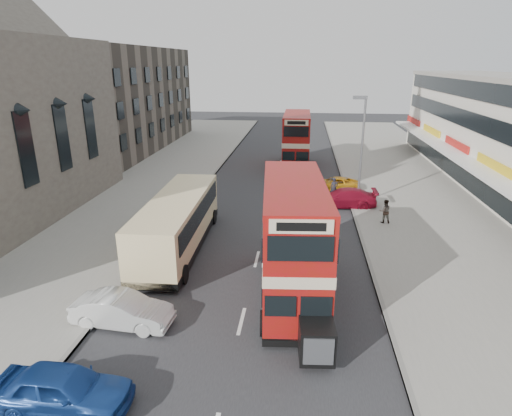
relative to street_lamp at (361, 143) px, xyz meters
The scene contains 17 objects.
ground 19.73m from the street_lamp, 109.92° to the right, with size 160.00×160.00×0.00m, color #28282B.
road_surface 8.33m from the street_lamp, 162.95° to the left, with size 12.00×90.00×0.01m, color #28282B.
pavement_right 7.50m from the street_lamp, 20.06° to the left, with size 12.00×90.00×0.15m, color gray.
pavement_left 19.22m from the street_lamp, behind, with size 12.00×90.00×0.15m, color gray.
kerb_left 13.62m from the street_lamp, behind, with size 0.20×90.00×0.16m, color gray.
kerb_right 5.13m from the street_lamp, 101.90° to the left, with size 0.20×90.00×0.16m, color gray.
brick_terrace 34.86m from the street_lamp, 144.96° to the left, with size 14.00×28.00×12.00m, color #66594C.
street_lamp is the anchor object (origin of this frame).
bus_main 14.53m from the street_lamp, 108.09° to the right, with size 3.33×9.66×5.28m.
bus_second 13.47m from the street_lamp, 111.37° to the left, with size 2.65×9.54×5.26m.
coach 14.71m from the street_lamp, 141.25° to the right, with size 3.05×10.86×2.86m.
car_left_near 24.49m from the street_lamp, 118.06° to the right, with size 1.73×4.30×1.46m, color navy.
car_left_front 20.68m from the street_lamp, 124.11° to the right, with size 1.45×4.16×1.37m, color silver.
car_right_a 4.22m from the street_lamp, 162.80° to the right, with size 1.97×4.85×1.41m, color maroon.
car_right_b 6.01m from the street_lamp, 108.57° to the left, with size 1.85×4.01×1.11m, color orange.
pedestrian_near 5.57m from the street_lamp, 70.00° to the right, with size 0.60×0.41×1.63m, color gray.
cyclist 4.53m from the street_lamp, 156.03° to the left, with size 0.60×1.63×1.94m.
Camera 1 is at (2.30, -13.28, 10.39)m, focal length 29.88 mm.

